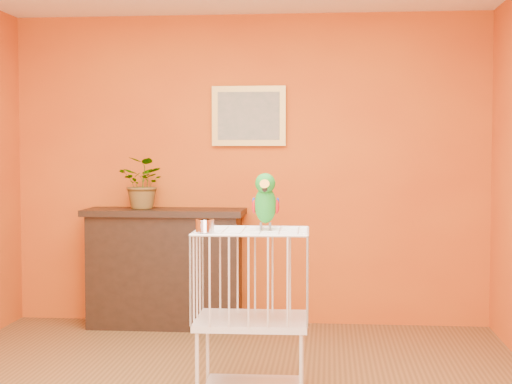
# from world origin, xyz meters

# --- Properties ---
(room_shell) EXTENTS (4.50, 4.50, 4.50)m
(room_shell) POSITION_xyz_m (0.00, 0.00, 1.58)
(room_shell) COLOR #D05A13
(room_shell) RESTS_ON ground
(console_cabinet) EXTENTS (1.32, 0.47, 0.98)m
(console_cabinet) POSITION_xyz_m (-0.68, 2.02, 0.49)
(console_cabinet) COLOR black
(console_cabinet) RESTS_ON ground
(potted_plant) EXTENTS (0.51, 0.54, 0.33)m
(potted_plant) POSITION_xyz_m (-0.85, 1.99, 1.14)
(potted_plant) COLOR #26722D
(potted_plant) RESTS_ON console_cabinet
(framed_picture) EXTENTS (0.62, 0.04, 0.50)m
(framed_picture) POSITION_xyz_m (0.00, 2.22, 1.75)
(framed_picture) COLOR #BE9643
(framed_picture) RESTS_ON room_shell
(birdcage) EXTENTS (0.66, 0.51, 1.00)m
(birdcage) POSITION_xyz_m (0.23, 0.17, 0.52)
(birdcage) COLOR silver
(birdcage) RESTS_ON ground
(feed_cup) EXTENTS (0.10, 0.10, 0.07)m
(feed_cup) POSITION_xyz_m (-0.02, -0.01, 1.04)
(feed_cup) COLOR silver
(feed_cup) RESTS_ON birdcage
(parrot) EXTENTS (0.16, 0.30, 0.33)m
(parrot) POSITION_xyz_m (0.31, 0.19, 1.17)
(parrot) COLOR #59544C
(parrot) RESTS_ON birdcage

